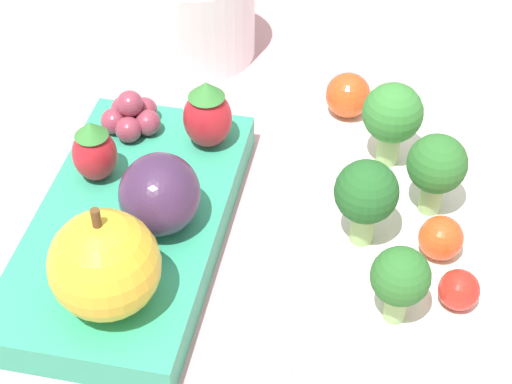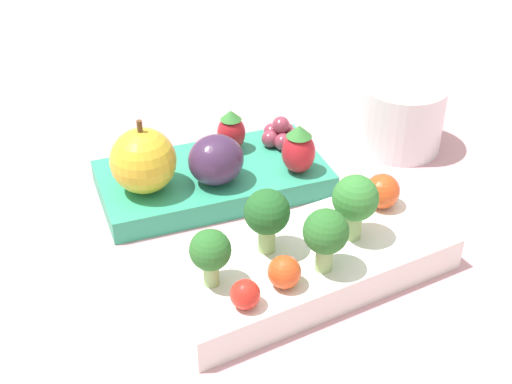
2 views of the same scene
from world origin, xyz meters
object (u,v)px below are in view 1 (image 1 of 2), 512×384
at_px(cherry_tomato_2, 459,290).
at_px(apple, 105,265).
at_px(broccoli_floret_2, 436,164).
at_px(cherry_tomato_1, 441,238).
at_px(drinking_cup, 199,13).
at_px(bento_box_fruit, 131,227).
at_px(cherry_tomato_0, 348,95).
at_px(strawberry_1, 207,114).
at_px(strawberry_0, 94,151).
at_px(plum, 160,194).
at_px(broccoli_floret_1, 366,195).
at_px(bento_box_savoury, 381,221).
at_px(broccoli_floret_3, 392,116).
at_px(grape_cluster, 131,116).
at_px(broccoli_floret_0, 400,279).

height_order(cherry_tomato_2, apple, apple).
relative_size(broccoli_floret_2, cherry_tomato_1, 2.10).
distance_m(cherry_tomato_1, drinking_cup, 0.26).
height_order(cherry_tomato_1, drinking_cup, drinking_cup).
relative_size(bento_box_fruit, cherry_tomato_2, 10.18).
distance_m(cherry_tomato_0, strawberry_1, 0.09).
bearing_deg(strawberry_0, bento_box_fruit, 38.02).
distance_m(strawberry_1, plum, 0.07).
relative_size(cherry_tomato_1, apple, 0.36).
bearing_deg(cherry_tomato_2, broccoli_floret_1, -131.70).
xyz_separation_m(strawberry_1, drinking_cup, (-0.13, -0.02, -0.01)).
xyz_separation_m(bento_box_savoury, drinking_cup, (-0.18, -0.12, 0.02)).
distance_m(cherry_tomato_2, strawberry_0, 0.21).
relative_size(apple, plum, 1.36).
xyz_separation_m(bento_box_fruit, cherry_tomato_1, (0.02, 0.17, 0.03)).
distance_m(broccoli_floret_2, broccoli_floret_3, 0.04).
bearing_deg(bento_box_fruit, cherry_tomato_0, 127.39).
distance_m(strawberry_0, plum, 0.06).
height_order(broccoli_floret_2, strawberry_1, broccoli_floret_2).
xyz_separation_m(plum, grape_cluster, (-0.08, -0.03, -0.01)).
distance_m(bento_box_fruit, broccoli_floret_1, 0.14).
relative_size(bento_box_savoury, strawberry_0, 5.61).
xyz_separation_m(cherry_tomato_2, drinking_cup, (-0.25, -0.16, -0.00)).
height_order(bento_box_savoury, grape_cluster, grape_cluster).
bearing_deg(plum, broccoli_floret_1, 84.80).
xyz_separation_m(broccoli_floret_1, plum, (-0.01, -0.11, -0.02)).
bearing_deg(grape_cluster, plum, 21.08).
xyz_separation_m(bento_box_savoury, bento_box_fruit, (0.01, -0.14, -0.00)).
bearing_deg(bento_box_savoury, cherry_tomato_0, -165.75).
bearing_deg(broccoli_floret_0, plum, -116.37).
distance_m(cherry_tomato_2, plum, 0.16).
bearing_deg(bento_box_savoury, broccoli_floret_2, 89.75).
distance_m(bento_box_fruit, plum, 0.04).
bearing_deg(strawberry_0, broccoli_floret_0, 59.94).
relative_size(apple, drinking_cup, 0.82).
distance_m(bento_box_savoury, grape_cluster, 0.16).
distance_m(bento_box_fruit, drinking_cup, 0.19).
xyz_separation_m(bento_box_fruit, strawberry_1, (-0.06, 0.04, 0.03)).
bearing_deg(plum, broccoli_floret_3, 113.68).
distance_m(broccoli_floret_2, strawberry_1, 0.14).
xyz_separation_m(cherry_tomato_0, strawberry_0, (0.06, -0.14, -0.00)).
height_order(strawberry_1, grape_cluster, strawberry_1).
bearing_deg(cherry_tomato_0, strawberry_0, -66.64).
relative_size(bento_box_savoury, broccoli_floret_2, 4.52).
relative_size(cherry_tomato_2, drinking_cup, 0.26).
height_order(bento_box_savoury, plum, plum).
distance_m(broccoli_floret_3, cherry_tomato_1, 0.08).
bearing_deg(broccoli_floret_2, drinking_cup, -140.33).
xyz_separation_m(broccoli_floret_0, cherry_tomato_1, (-0.04, 0.02, -0.02)).
relative_size(bento_box_fruit, drinking_cup, 2.65).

